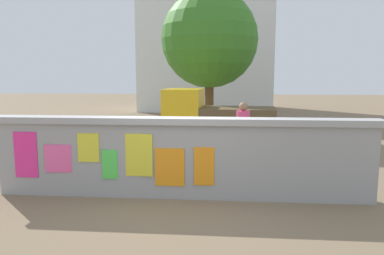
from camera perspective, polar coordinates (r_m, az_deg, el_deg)
ground at (r=14.93m, az=1.85°, el=-0.77°), size 60.00×60.00×0.00m
poster_wall at (r=6.94m, az=-1.73°, el=-4.55°), size 7.25×0.42×1.53m
auto_rickshaw_truck at (r=12.22m, az=3.28°, el=1.50°), size 3.70×1.76×1.85m
motorcycle at (r=9.53m, az=-15.10°, el=-3.33°), size 1.90×0.56×0.87m
bicycle_near at (r=12.28m, az=-12.14°, el=-1.17°), size 1.67×0.57×0.95m
bicycle_far at (r=8.07m, az=4.67°, el=-5.84°), size 1.68×0.52×0.95m
person_walking at (r=9.56m, az=7.87°, el=0.10°), size 0.45×0.45×1.62m
tree_roadside at (r=15.87m, az=2.73°, el=13.42°), size 4.05×4.05×5.81m
building_background at (r=25.30m, az=2.23°, el=13.21°), size 8.63×5.93×9.06m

